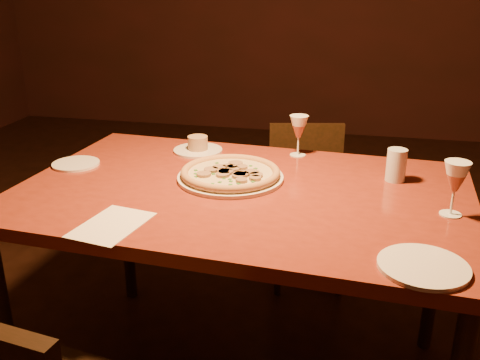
# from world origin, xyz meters

# --- Properties ---
(floor) EXTENTS (7.00, 7.00, 0.00)m
(floor) POSITION_xyz_m (0.00, 0.00, 0.00)
(floor) COLOR black
(floor) RESTS_ON ground
(dining_table) EXTENTS (1.57, 1.07, 0.81)m
(dining_table) POSITION_xyz_m (0.22, -0.10, 0.73)
(dining_table) COLOR maroon
(dining_table) RESTS_ON floor
(chair_far) EXTENTS (0.45, 0.45, 0.78)m
(chair_far) POSITION_xyz_m (0.37, 0.77, 0.44)
(chair_far) COLOR black
(chair_far) RESTS_ON floor
(pizza_plate) EXTENTS (0.37, 0.37, 0.04)m
(pizza_plate) POSITION_xyz_m (0.16, -0.02, 0.83)
(pizza_plate) COLOR silver
(pizza_plate) RESTS_ON dining_table
(ramekin_saucer) EXTENTS (0.20, 0.20, 0.06)m
(ramekin_saucer) POSITION_xyz_m (-0.04, 0.26, 0.83)
(ramekin_saucer) COLOR silver
(ramekin_saucer) RESTS_ON dining_table
(wine_glass_far) EXTENTS (0.07, 0.07, 0.16)m
(wine_glass_far) POSITION_xyz_m (0.36, 0.30, 0.89)
(wine_glass_far) COLOR #AA5D46
(wine_glass_far) RESTS_ON dining_table
(wine_glass_right) EXTENTS (0.08, 0.08, 0.17)m
(wine_glass_right) POSITION_xyz_m (0.87, -0.17, 0.89)
(wine_glass_right) COLOR #AA5D46
(wine_glass_right) RESTS_ON dining_table
(water_tumbler) EXTENTS (0.07, 0.07, 0.11)m
(water_tumbler) POSITION_xyz_m (0.72, 0.09, 0.86)
(water_tumbler) COLOR silver
(water_tumbler) RESTS_ON dining_table
(side_plate_left) EXTENTS (0.18, 0.18, 0.01)m
(side_plate_left) POSITION_xyz_m (-0.45, 0.01, 0.81)
(side_plate_left) COLOR silver
(side_plate_left) RESTS_ON dining_table
(side_plate_near) EXTENTS (0.22, 0.22, 0.01)m
(side_plate_near) POSITION_xyz_m (0.76, -0.51, 0.81)
(side_plate_near) COLOR silver
(side_plate_near) RESTS_ON dining_table
(menu_card) EXTENTS (0.20, 0.26, 0.00)m
(menu_card) POSITION_xyz_m (-0.09, -0.45, 0.81)
(menu_card) COLOR white
(menu_card) RESTS_ON dining_table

